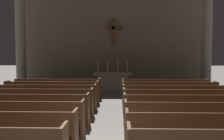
# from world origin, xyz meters

# --- Properties ---
(pew_left_row_3) EXTENTS (4.01, 0.50, 0.95)m
(pew_left_row_3) POSITION_xyz_m (-2.52, 2.18, 0.48)
(pew_left_row_3) COLOR brown
(pew_left_row_3) RESTS_ON ground
(pew_left_row_4) EXTENTS (4.01, 0.50, 0.95)m
(pew_left_row_4) POSITION_xyz_m (-2.52, 3.29, 0.48)
(pew_left_row_4) COLOR brown
(pew_left_row_4) RESTS_ON ground
(pew_left_row_5) EXTENTS (4.01, 0.50, 0.95)m
(pew_left_row_5) POSITION_xyz_m (-2.52, 4.40, 0.48)
(pew_left_row_5) COLOR brown
(pew_left_row_5) RESTS_ON ground
(pew_left_row_6) EXTENTS (4.01, 0.50, 0.95)m
(pew_left_row_6) POSITION_xyz_m (-2.52, 5.51, 0.48)
(pew_left_row_6) COLOR brown
(pew_left_row_6) RESTS_ON ground
(pew_left_row_7) EXTENTS (4.01, 0.50, 0.95)m
(pew_left_row_7) POSITION_xyz_m (-2.52, 6.62, 0.48)
(pew_left_row_7) COLOR brown
(pew_left_row_7) RESTS_ON ground
(pew_left_row_8) EXTENTS (4.01, 0.50, 0.95)m
(pew_left_row_8) POSITION_xyz_m (-2.52, 7.72, 0.48)
(pew_left_row_8) COLOR brown
(pew_left_row_8) RESTS_ON ground
(pew_right_row_2) EXTENTS (4.01, 0.50, 0.95)m
(pew_right_row_2) POSITION_xyz_m (2.52, 1.07, 0.48)
(pew_right_row_2) COLOR brown
(pew_right_row_2) RESTS_ON ground
(pew_right_row_3) EXTENTS (4.01, 0.50, 0.95)m
(pew_right_row_3) POSITION_xyz_m (2.52, 2.18, 0.48)
(pew_right_row_3) COLOR brown
(pew_right_row_3) RESTS_ON ground
(pew_right_row_4) EXTENTS (4.01, 0.50, 0.95)m
(pew_right_row_4) POSITION_xyz_m (2.52, 3.29, 0.48)
(pew_right_row_4) COLOR brown
(pew_right_row_4) RESTS_ON ground
(pew_right_row_5) EXTENTS (4.01, 0.50, 0.95)m
(pew_right_row_5) POSITION_xyz_m (2.52, 4.40, 0.48)
(pew_right_row_5) COLOR brown
(pew_right_row_5) RESTS_ON ground
(pew_right_row_6) EXTENTS (4.01, 0.50, 0.95)m
(pew_right_row_6) POSITION_xyz_m (2.52, 5.51, 0.48)
(pew_right_row_6) COLOR brown
(pew_right_row_6) RESTS_ON ground
(pew_right_row_7) EXTENTS (4.01, 0.50, 0.95)m
(pew_right_row_7) POSITION_xyz_m (2.52, 6.62, 0.48)
(pew_right_row_7) COLOR brown
(pew_right_row_7) RESTS_ON ground
(pew_right_row_8) EXTENTS (4.01, 0.50, 0.95)m
(pew_right_row_8) POSITION_xyz_m (2.52, 7.72, 0.48)
(pew_right_row_8) COLOR brown
(pew_right_row_8) RESTS_ON ground
(column_left_third) EXTENTS (0.86, 0.86, 5.77)m
(column_left_third) POSITION_xyz_m (-5.38, 10.56, 2.80)
(column_left_third) COLOR gray
(column_left_third) RESTS_ON ground
(column_right_third) EXTENTS (0.86, 0.86, 5.77)m
(column_right_third) POSITION_xyz_m (5.38, 10.56, 2.80)
(column_right_third) COLOR gray
(column_right_third) RESTS_ON ground
(altar) EXTENTS (2.20, 0.90, 1.01)m
(altar) POSITION_xyz_m (0.00, 10.48, 0.53)
(altar) COLOR #A8A399
(altar) RESTS_ON ground
(candlestick_outer_left) EXTENTS (0.16, 0.16, 0.71)m
(candlestick_outer_left) POSITION_xyz_m (-0.85, 10.48, 1.24)
(candlestick_outer_left) COLOR #B79338
(candlestick_outer_left) RESTS_ON altar
(candlestick_inner_left) EXTENTS (0.16, 0.16, 0.71)m
(candlestick_inner_left) POSITION_xyz_m (-0.30, 10.48, 1.24)
(candlestick_inner_left) COLOR #B79338
(candlestick_inner_left) RESTS_ON altar
(candlestick_inner_right) EXTENTS (0.16, 0.16, 0.71)m
(candlestick_inner_right) POSITION_xyz_m (0.30, 10.48, 1.24)
(candlestick_inner_right) COLOR #B79338
(candlestick_inner_right) RESTS_ON altar
(candlestick_outer_right) EXTENTS (0.16, 0.16, 0.71)m
(candlestick_outer_right) POSITION_xyz_m (0.85, 10.48, 1.24)
(candlestick_outer_right) COLOR #B79338
(candlestick_outer_right) RESTS_ON altar
(apse_with_cross) EXTENTS (11.67, 0.45, 6.43)m
(apse_with_cross) POSITION_xyz_m (0.00, 12.67, 3.22)
(apse_with_cross) COLOR #706656
(apse_with_cross) RESTS_ON ground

